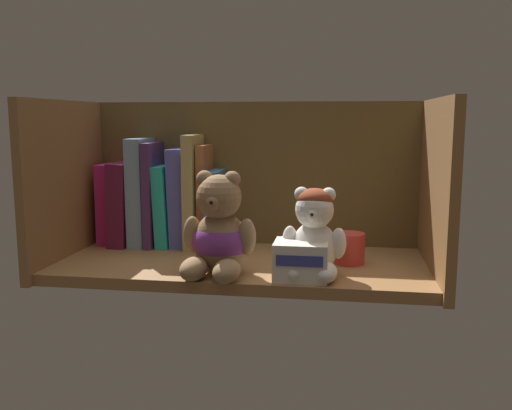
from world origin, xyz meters
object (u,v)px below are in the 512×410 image
Objects in this scene: book_2 at (144,191)px; small_product_box at (301,260)px; teddy_bear_larger at (219,234)px; book_7 at (207,195)px; book_5 at (182,197)px; book_0 at (112,203)px; book_6 at (196,190)px; book_4 at (168,205)px; book_3 at (157,193)px; book_1 at (128,202)px; pillar_candle at (349,248)px; teddy_bear_smaller at (314,234)px; book_8 at (218,208)px.

small_product_box is (34.52, -22.30, -7.88)cm from book_2.
book_7 is at bearing 108.89° from teddy_bear_larger.
small_product_box is at bearing -40.26° from book_5.
book_0 is at bearing 142.53° from teddy_bear_larger.
book_6 is at bearing 0.00° from book_5.
book_7 is at bearing 0.00° from book_4.
book_2 is at bearing 180.00° from book_3.
book_0 is 10.29cm from book_3.
small_product_box is (38.23, -22.30, -5.40)cm from book_1.
book_7 is 31.94cm from pillar_candle.
book_2 reaches higher than teddy_bear_larger.
book_3 is 39.27cm from teddy_bear_smaller.
book_6 reaches higher than teddy_bear_larger.
book_8 is (10.67, 0.00, -0.40)cm from book_4.
teddy_bear_smaller is 11.50cm from pillar_candle.
book_1 is at bearing 149.74° from small_product_box.
book_4 is 0.72× the size of book_6.
book_0 is at bearing 180.00° from book_6.
book_6 reaches higher than book_3.
book_6 reaches higher than pillar_candle.
book_6 is at bearing 141.86° from teddy_bear_smaller.
book_4 is (5.08, 0.00, -2.76)cm from book_2.
pillar_candle is at bearing -12.45° from book_0.
book_4 is at bearing 0.00° from book_3.
book_2 is 5.78cm from book_4.
book_6 is (18.46, 0.00, 3.08)cm from book_0.
book_2 reaches higher than book_7.
book_4 is at bearing 142.85° from small_product_box.
pillar_candle is at bearing -17.79° from book_5.
book_8 reaches higher than small_product_box.
teddy_bear_smaller is at bearing -35.10° from book_5.
book_5 is 2.29× the size of small_product_box.
book_2 is 11.16cm from book_6.
book_1 is 1.09× the size of book_8.
book_4 is at bearing 147.66° from teddy_bear_smaller.
book_6 is at bearing 114.04° from teddy_bear_larger.
book_0 is at bearing 151.93° from small_product_box.
book_5 reaches higher than book_8.
teddy_bear_larger is at bearing -41.32° from book_1.
book_2 is at bearing 133.98° from teddy_bear_larger.
pillar_candle is (34.22, -10.98, -7.19)cm from book_5.
book_2 reaches higher than book_8.
teddy_bear_smaller is 2.65× the size of pillar_candle.
book_3 reaches higher than small_product_box.
book_2 is 0.97× the size of book_6.
book_2 is 13.40cm from book_7.
teddy_bear_larger is at bearing -154.11° from pillar_candle.
teddy_bear_smaller is at bearing -124.00° from pillar_candle.
book_2 reaches higher than book_4.
book_6 is 32.43cm from teddy_bear_smaller.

